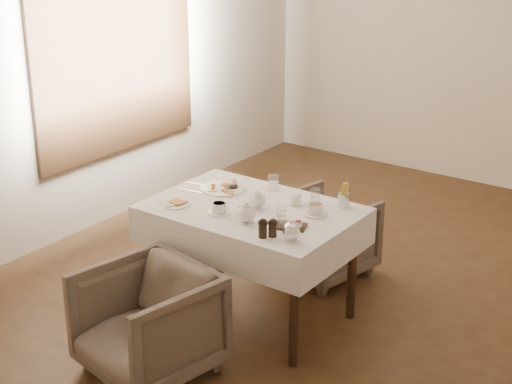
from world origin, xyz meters
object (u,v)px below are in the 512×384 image
object	(u,v)px
armchair_far	(322,235)
teapot_centre	(257,199)
breakfast_plate	(224,188)
table	(252,225)
armchair_near	(148,323)

from	to	relation	value
armchair_far	teapot_centre	distance (m)	0.93
breakfast_plate	armchair_far	bearing A→B (deg)	38.95
table	armchair_far	xyz separation A→B (m)	(0.05, 0.78, -0.35)
armchair_far	breakfast_plate	world-z (taller)	breakfast_plate
armchair_near	table	bearing A→B (deg)	94.70
table	armchair_far	world-z (taller)	table
armchair_near	teapot_centre	xyz separation A→B (m)	(0.13, 0.89, 0.50)
table	armchair_near	world-z (taller)	table
table	armchair_near	bearing A→B (deg)	-96.50
armchair_near	teapot_centre	world-z (taller)	teapot_centre
armchair_near	armchair_far	distance (m)	1.66
table	teapot_centre	world-z (taller)	teapot_centre
table	teapot_centre	bearing A→B (deg)	30.09
armchair_far	teapot_centre	xyz separation A→B (m)	(-0.02, -0.77, 0.52)
armchair_near	armchair_far	bearing A→B (deg)	95.96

